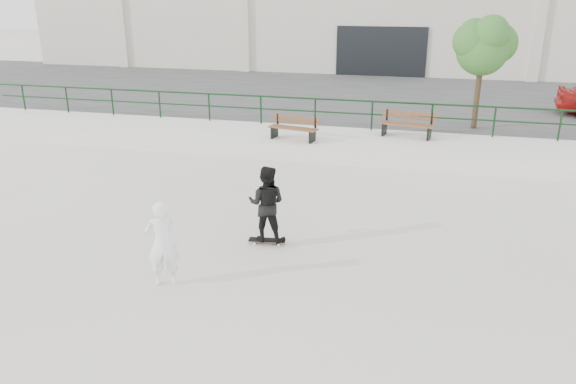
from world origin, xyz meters
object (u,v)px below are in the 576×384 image
(skateboard, at_px, (267,240))
(standing_skater, at_px, (267,204))
(seated_skater, at_px, (162,244))
(bench_right, at_px, (407,125))
(tree, at_px, (484,44))
(bench_left, at_px, (294,128))

(skateboard, distance_m, standing_skater, 0.84)
(standing_skater, bearing_deg, seated_skater, 56.31)
(bench_right, xyz_separation_m, skateboard, (-2.44, -8.12, -0.84))
(tree, distance_m, standing_skater, 11.30)
(bench_left, xyz_separation_m, seated_skater, (-0.22, -8.97, -0.06))
(bench_left, height_order, skateboard, bench_left)
(skateboard, relative_size, standing_skater, 0.49)
(skateboard, xyz_separation_m, standing_skater, (0.00, 0.00, 0.84))
(standing_skater, height_order, seated_skater, standing_skater)
(bench_right, relative_size, seated_skater, 1.14)
(bench_left, xyz_separation_m, skateboard, (1.09, -6.84, -0.80))
(tree, distance_m, seated_skater, 13.77)
(bench_right, xyz_separation_m, tree, (2.25, 1.86, 2.48))
(bench_left, distance_m, skateboard, 6.97)
(standing_skater, relative_size, seated_skater, 1.00)
(standing_skater, bearing_deg, tree, -117.33)
(tree, bearing_deg, bench_right, -140.48)
(bench_left, xyz_separation_m, standing_skater, (1.09, -6.84, 0.04))
(bench_right, bearing_deg, standing_skater, -96.63)
(bench_right, relative_size, tree, 0.48)
(bench_left, distance_m, standing_skater, 6.92)
(bench_right, bearing_deg, skateboard, -96.63)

